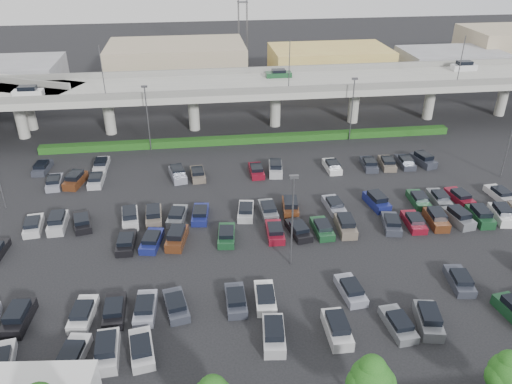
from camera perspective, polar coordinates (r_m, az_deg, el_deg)
ground at (r=59.15m, az=2.48°, el=-3.60°), size 280.00×280.00×0.00m
overpass at (r=85.40m, az=-1.26°, el=11.81°), size 150.00×13.00×15.80m
hedge at (r=80.99m, az=-0.51°, el=6.06°), size 66.00×1.60×1.10m
tree_row at (r=37.27m, az=11.10°, el=-20.52°), size 65.07×3.66×5.94m
parked_cars at (r=55.94m, az=3.21°, el=-4.93°), size 62.94×41.60×1.67m
light_poles at (r=57.37m, az=-1.80°, el=2.46°), size 66.90×48.38×10.30m
distant_buildings at (r=116.54m, az=3.42°, el=14.64°), size 138.00×24.00×9.00m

